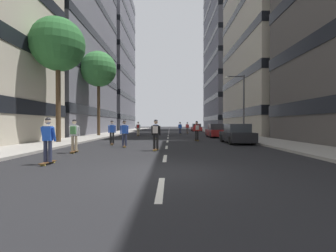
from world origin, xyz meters
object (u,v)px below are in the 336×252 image
Objects in this scene: streetlamp_right at (240,99)px; skater_3 at (124,132)px; parked_car_far at (237,134)px; skater_8 at (112,131)px; skater_9 at (180,127)px; skater_2 at (74,134)px; skater_4 at (197,130)px; street_tree_near at (58,45)px; skater_0 at (138,128)px; street_tree_mid at (99,69)px; skater_7 at (156,133)px; skater_6 at (48,138)px; parked_car_near at (196,128)px; parked_car_mid at (216,131)px; skater_5 at (156,129)px; skater_1 at (187,127)px.

streetlamp_right is 14.69m from skater_3.
parked_car_far is at bearing 20.68° from skater_3.
skater_3 is at bearing -136.66° from streetlamp_right.
skater_8 and skater_9 have the same top height.
skater_2 is 3.73m from skater_3.
streetlamp_right is 7.25m from skater_4.
skater_4 is at bearing 15.02° from street_tree_near.
skater_0 and skater_2 have the same top height.
street_tree_mid reaches higher than skater_0.
skater_7 is at bearing -42.98° from skater_3.
skater_6 is at bearing -92.72° from skater_8.
skater_9 is (-3.74, -12.56, 0.29)m from parked_car_near.
streetlamp_right is at bearing -84.21° from parked_car_near.
skater_9 is at bearing 31.44° from street_tree_mid.
streetlamp_right reaches higher than parked_car_near.
skater_2 reaches higher than parked_car_near.
skater_0 is 1.00× the size of skater_2.
skater_3 is (5.62, -13.26, -7.08)m from street_tree_mid.
parked_car_mid is 2.47× the size of skater_4.
skater_2 and skater_3 have the same top height.
street_tree_mid is 5.67× the size of skater_9.
skater_2 is at bearing -148.78° from parked_car_far.
skater_3 is 1.00× the size of skater_6.
parked_car_far is 2.47× the size of skater_5.
street_tree_mid is at bearing 110.83° from skater_8.
street_tree_near is at bearing -121.16° from skater_9.
parked_car_far is 16.75m from skater_9.
skater_7 is (-8.26, -11.88, -3.12)m from streetlamp_right.
skater_1 is (11.36, 9.19, -7.08)m from street_tree_mid.
streetlamp_right is 3.65× the size of skater_2.
street_tree_mid is 5.67× the size of skater_7.
skater_1 is 1.00× the size of skater_2.
skater_1 reaches higher than parked_car_far.
skater_3 is 2.98m from skater_7.
skater_3 is 1.00× the size of skater_9.
street_tree_near is at bearing -115.30° from parked_car_near.
skater_5 is (-4.24, -13.08, 0.03)m from skater_1.
parked_car_mid is 1.00× the size of parked_car_far.
skater_4 is at bearing 137.13° from parked_car_far.
street_tree_mid is at bearing 151.34° from skater_5.
skater_5 is at bearing -28.66° from street_tree_mid.
parked_car_far is 11.99m from skater_2.
skater_8 is (-11.66, -8.16, -3.15)m from streetlamp_right.
skater_1 is at bearing 72.02° from skater_5.
skater_4 is 1.00× the size of skater_9.
skater_4 is 5.34m from skater_5.
parked_car_near is at bearing 73.73° from skater_2.
skater_8 is (-0.17, -13.02, -0.03)m from skater_0.
skater_6 is at bearing -78.66° from street_tree_mid.
parked_car_far is at bearing 40.42° from skater_7.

